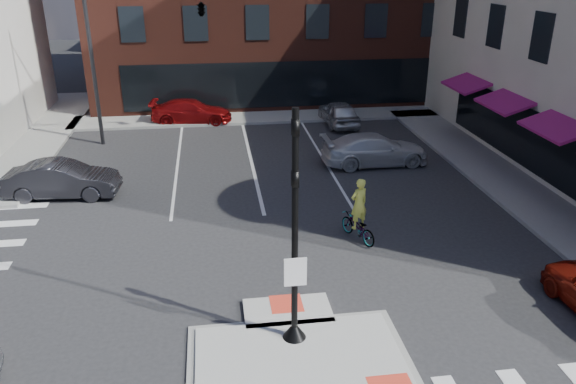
{
  "coord_description": "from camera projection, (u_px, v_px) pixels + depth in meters",
  "views": [
    {
      "loc": [
        -1.8,
        -11.23,
        9.08
      ],
      "look_at": [
        0.55,
        5.46,
        2.0
      ],
      "focal_mm": 35.0,
      "sensor_mm": 36.0,
      "label": 1
    }
  ],
  "objects": [
    {
      "name": "cyclist",
      "position": [
        358.0,
        220.0,
        19.22
      ],
      "size": [
        1.28,
        1.91,
        2.27
      ],
      "rotation": [
        0.0,
        0.0,
        3.54
      ],
      "color": "#3F3F44",
      "rests_on": "ground"
    },
    {
      "name": "sidewalk_e",
      "position": [
        506.0,
        180.0,
        24.5
      ],
      "size": [
        3.0,
        24.0,
        0.15
      ],
      "primitive_type": "cube",
      "color": "gray",
      "rests_on": "ground"
    },
    {
      "name": "bg_car_dark",
      "position": [
        62.0,
        180.0,
        22.74
      ],
      "size": [
        4.58,
        1.9,
        1.47
      ],
      "primitive_type": "imported",
      "rotation": [
        0.0,
        0.0,
        1.49
      ],
      "color": "#242429",
      "rests_on": "ground"
    },
    {
      "name": "mast_arm_signal",
      "position": [
        172.0,
        20.0,
        27.59
      ],
      "size": [
        6.1,
        2.24,
        8.0
      ],
      "color": "black",
      "rests_on": "ground"
    },
    {
      "name": "bg_car_silver",
      "position": [
        339.0,
        113.0,
        32.55
      ],
      "size": [
        1.9,
        4.27,
        1.43
      ],
      "primitive_type": "imported",
      "rotation": [
        0.0,
        0.0,
        3.19
      ],
      "color": "silver",
      "rests_on": "ground"
    },
    {
      "name": "ground",
      "position": [
        297.0,
        351.0,
        14.01
      ],
      "size": [
        120.0,
        120.0,
        0.0
      ],
      "primitive_type": "plane",
      "color": "#28282B",
      "rests_on": "ground"
    },
    {
      "name": "signal_pole",
      "position": [
        295.0,
        260.0,
        13.45
      ],
      "size": [
        0.6,
        0.6,
        5.98
      ],
      "color": "black",
      "rests_on": "refuge_island"
    },
    {
      "name": "white_pickup",
      "position": [
        375.0,
        149.0,
        26.33
      ],
      "size": [
        5.06,
        2.19,
        1.45
      ],
      "primitive_type": "imported",
      "rotation": [
        0.0,
        0.0,
        1.6
      ],
      "color": "silver",
      "rests_on": "ground"
    },
    {
      "name": "sidewalk_n",
      "position": [
        290.0,
        116.0,
        34.45
      ],
      "size": [
        26.0,
        3.0,
        0.15
      ],
      "primitive_type": "cube",
      "color": "gray",
      "rests_on": "ground"
    },
    {
      "name": "bg_car_red",
      "position": [
        192.0,
        111.0,
        32.99
      ],
      "size": [
        4.86,
        2.38,
        1.36
      ],
      "primitive_type": "imported",
      "rotation": [
        0.0,
        0.0,
        1.47
      ],
      "color": "maroon",
      "rests_on": "ground"
    },
    {
      "name": "refuge_island",
      "position": [
        298.0,
        356.0,
        13.75
      ],
      "size": [
        5.4,
        4.65,
        0.13
      ],
      "color": "gray",
      "rests_on": "ground"
    }
  ]
}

